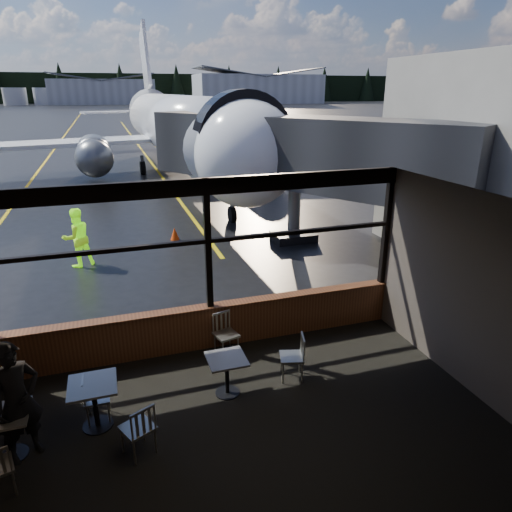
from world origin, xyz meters
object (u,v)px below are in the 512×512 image
chair_near_e (292,357)px  chair_near_n (226,335)px  chair_mid_w (97,398)px  passenger (18,402)px  ground_crew (77,238)px  chair_mid_s (138,428)px  cafe_table_near (227,376)px  cafe_table_mid (95,405)px  cafe_table_left (8,436)px  cone_nose (175,234)px  jet_bridge (281,179)px  airliner (176,84)px

chair_near_e → chair_near_n: size_ratio=1.00×
chair_mid_w → passenger: (-0.99, -0.48, 0.52)m
passenger → ground_crew: bearing=52.6°
chair_mid_s → cafe_table_near: bearing=5.7°
chair_mid_s → cafe_table_mid: bearing=101.2°
cafe_table_left → passenger: size_ratio=0.40×
cafe_table_left → ground_crew: size_ratio=0.41×
chair_near_n → ground_crew: ground_crew is taller
passenger → cone_nose: bearing=35.5°
cafe_table_left → chair_mid_w: size_ratio=0.91×
jet_bridge → chair_mid_s: 9.83m
airliner → chair_near_n: bearing=-97.7°
chair_near_n → passenger: size_ratio=0.48×
cafe_table_near → passenger: (-3.12, -0.48, 0.57)m
jet_bridge → chair_near_e: size_ratio=11.98×
chair_mid_w → ground_crew: 7.46m
cafe_table_mid → passenger: size_ratio=0.43×
chair_mid_w → ground_crew: (-0.53, 7.43, 0.48)m
cafe_table_mid → cafe_table_left: cafe_table_mid is taller
jet_bridge → chair_near_n: bearing=-119.8°
cafe_table_mid → cone_nose: size_ratio=1.82×
passenger → ground_crew: passenger is taller
cafe_table_mid → ground_crew: bearing=93.8°
ground_crew → chair_mid_w: bearing=68.2°
airliner → cafe_table_left: (-6.20, -22.90, -4.99)m
airliner → chair_mid_w: airliner is taller
cafe_table_mid → chair_mid_w: 0.16m
jet_bridge → airliner: bearing=93.1°
chair_near_n → chair_mid_w: bearing=12.7°
cone_nose → airliner: bearing=79.8°
ground_crew → cafe_table_mid: bearing=67.9°
airliner → ground_crew: (-5.51, -15.04, -4.47)m
cafe_table_mid → passenger: 1.15m
cone_nose → jet_bridge: bearing=-31.3°
cafe_table_mid → cone_nose: cafe_table_mid is taller
chair_mid_s → cone_nose: chair_mid_s is taller
chair_near_n → ground_crew: 6.89m
chair_near_n → ground_crew: (-2.96, 6.21, 0.44)m
cafe_table_left → cone_nose: 10.28m
passenger → jet_bridge: bearing=14.2°
chair_mid_s → airliner: bearing=53.7°
cafe_table_mid → chair_mid_w: bearing=79.4°
cafe_table_mid → chair_mid_w: chair_mid_w is taller
cafe_table_near → chair_mid_s: bearing=-148.7°
chair_near_e → passenger: (-4.36, -0.56, 0.48)m
cafe_table_near → cafe_table_mid: bearing=-175.6°
cafe_table_near → passenger: passenger is taller
chair_near_e → chair_mid_w: 3.37m
ground_crew → cone_nose: ground_crew is taller
jet_bridge → cone_nose: size_ratio=24.33×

